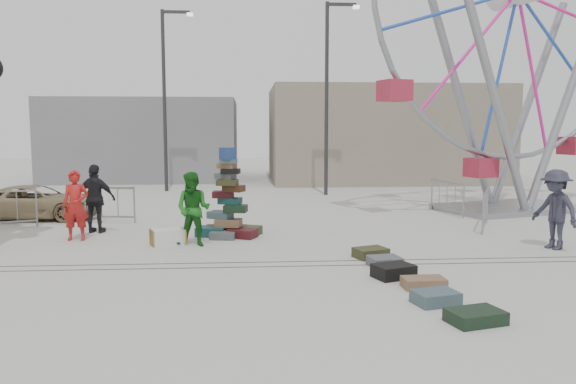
{
  "coord_description": "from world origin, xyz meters",
  "views": [
    {
      "loc": [
        -0.3,
        -10.58,
        2.79
      ],
      "look_at": [
        0.62,
        2.33,
        1.34
      ],
      "focal_mm": 35.0,
      "sensor_mm": 36.0,
      "label": 1
    }
  ],
  "objects": [
    {
      "name": "ground",
      "position": [
        0.0,
        0.0,
        0.0
      ],
      "size": [
        90.0,
        90.0,
        0.0
      ],
      "primitive_type": "plane",
      "color": "#9E9E99",
      "rests_on": "ground"
    },
    {
      "name": "track_line_near",
      "position": [
        0.0,
        0.6,
        0.0
      ],
      "size": [
        40.0,
        0.04,
        0.01
      ],
      "primitive_type": "cube",
      "color": "#47443F",
      "rests_on": "ground"
    },
    {
      "name": "track_line_far",
      "position": [
        0.0,
        1.0,
        0.0
      ],
      "size": [
        40.0,
        0.04,
        0.01
      ],
      "primitive_type": "cube",
      "color": "#47443F",
      "rests_on": "ground"
    },
    {
      "name": "building_right",
      "position": [
        7.0,
        20.0,
        2.5
      ],
      "size": [
        12.0,
        8.0,
        5.0
      ],
      "primitive_type": "cube",
      "color": "gray",
      "rests_on": "ground"
    },
    {
      "name": "building_left",
      "position": [
        -6.0,
        22.0,
        2.2
      ],
      "size": [
        10.0,
        8.0,
        4.4
      ],
      "primitive_type": "cube",
      "color": "gray",
      "rests_on": "ground"
    },
    {
      "name": "lamp_post_right",
      "position": [
        3.09,
        13.0,
        4.48
      ],
      "size": [
        1.41,
        0.25,
        8.0
      ],
      "color": "#2D2D30",
      "rests_on": "ground"
    },
    {
      "name": "lamp_post_left",
      "position": [
        -3.91,
        15.0,
        4.48
      ],
      "size": [
        1.41,
        0.25,
        8.0
      ],
      "color": "#2D2D30",
      "rests_on": "ground"
    },
    {
      "name": "suitcase_tower",
      "position": [
        -0.82,
        4.05,
        0.65
      ],
      "size": [
        1.79,
        1.48,
        2.32
      ],
      "rotation": [
        0.0,
        0.0,
        -0.31
      ],
      "color": "#184748",
      "rests_on": "ground"
    },
    {
      "name": "ferris_wheel",
      "position": [
        8.64,
        7.98,
        6.38
      ],
      "size": [
        10.7,
        4.0,
        12.95
      ],
      "rotation": [
        0.0,
        0.0,
        0.31
      ],
      "color": "gray",
      "rests_on": "ground"
    },
    {
      "name": "steamer_trunk",
      "position": [
        -2.26,
        3.0,
        0.19
      ],
      "size": [
        0.92,
        0.72,
        0.38
      ],
      "primitive_type": "cube",
      "rotation": [
        0.0,
        0.0,
        0.35
      ],
      "color": "silver",
      "rests_on": "ground"
    },
    {
      "name": "row_case_0",
      "position": [
        2.35,
        1.26,
        0.11
      ],
      "size": [
        0.82,
        0.73,
        0.22
      ],
      "primitive_type": "cube",
      "rotation": [
        0.0,
        0.0,
        0.36
      ],
      "color": "#37391C",
      "rests_on": "ground"
    },
    {
      "name": "row_case_1",
      "position": [
        2.47,
        0.48,
        0.1
      ],
      "size": [
        0.71,
        0.64,
        0.2
      ],
      "primitive_type": "cube",
      "rotation": [
        0.0,
        0.0,
        0.17
      ],
      "color": "#54575B",
      "rests_on": "ground"
    },
    {
      "name": "row_case_2",
      "position": [
        2.42,
        -0.41,
        0.13
      ],
      "size": [
        0.87,
        0.75,
        0.26
      ],
      "primitive_type": "cube",
      "rotation": [
        0.0,
        0.0,
        0.35
      ],
      "color": "black",
      "rests_on": "ground"
    },
    {
      "name": "row_case_3",
      "position": [
        2.78,
        -1.12,
        0.09
      ],
      "size": [
        0.76,
        0.46,
        0.19
      ],
      "primitive_type": "cube",
      "rotation": [
        0.0,
        0.0,
        0.04
      ],
      "color": "#845F43",
      "rests_on": "ground"
    },
    {
      "name": "row_case_4",
      "position": [
        2.68,
        -2.03,
        0.11
      ],
      "size": [
        0.79,
        0.66,
        0.21
      ],
      "primitive_type": "cube",
      "rotation": [
        0.0,
        0.0,
        0.24
      ],
      "color": "#435960",
      "rests_on": "ground"
    },
    {
      "name": "row_case_5",
      "position": [
        2.96,
        -2.94,
        0.1
      ],
      "size": [
        0.89,
        0.71,
        0.19
      ],
      "primitive_type": "cube",
      "rotation": [
        0.0,
        0.0,
        0.26
      ],
      "color": "black",
      "rests_on": "ground"
    },
    {
      "name": "barricade_dummy_c",
      "position": [
        -4.69,
        6.39,
        0.55
      ],
      "size": [
        2.0,
        0.35,
        1.1
      ],
      "primitive_type": null,
      "rotation": [
        0.0,
        0.0,
        -0.13
      ],
      "color": "gray",
      "rests_on": "ground"
    },
    {
      "name": "barricade_wheel_front",
      "position": [
        6.34,
        4.58,
        0.55
      ],
      "size": [
        0.99,
        1.83,
        1.1
      ],
      "primitive_type": null,
      "rotation": [
        0.0,
        0.0,
        1.11
      ],
      "color": "gray",
      "rests_on": "ground"
    },
    {
      "name": "barricade_wheel_back",
      "position": [
        6.26,
        7.42,
        0.55
      ],
      "size": [
        0.47,
        1.98,
        1.1
      ],
      "primitive_type": null,
      "rotation": [
        0.0,
        0.0,
        -1.39
      ],
      "color": "gray",
      "rests_on": "ground"
    },
    {
      "name": "pedestrian_red",
      "position": [
        -4.64,
        3.72,
        0.89
      ],
      "size": [
        0.67,
        0.45,
        1.78
      ],
      "primitive_type": "imported",
      "rotation": [
        0.0,
        0.0,
        0.05
      ],
      "color": "#AC1B18",
      "rests_on": "ground"
    },
    {
      "name": "pedestrian_green",
      "position": [
        -1.62,
        2.8,
        0.89
      ],
      "size": [
        1.02,
        0.89,
        1.78
      ],
      "primitive_type": "imported",
      "rotation": [
        0.0,
        0.0,
        -0.28
      ],
      "color": "#175D17",
      "rests_on": "ground"
    },
    {
      "name": "pedestrian_black",
      "position": [
        -4.41,
        4.71,
        0.93
      ],
      "size": [
        1.15,
        0.64,
        1.86
      ],
      "primitive_type": "imported",
      "rotation": [
        0.0,
        0.0,
        2.96
      ],
      "color": "black",
      "rests_on": "ground"
    },
    {
      "name": "pedestrian_grey",
      "position": [
        6.82,
        1.85,
        0.93
      ],
      "size": [
        1.06,
        1.37,
        1.87
      ],
      "primitive_type": "imported",
      "rotation": [
        0.0,
        0.0,
        -1.23
      ],
      "color": "#282835",
      "rests_on": "ground"
    },
    {
      "name": "parked_suv",
      "position": [
        -6.9,
        7.23,
        0.53
      ],
      "size": [
        3.84,
        1.8,
        1.06
      ],
      "primitive_type": "imported",
      "rotation": [
        0.0,
        0.0,
        1.58
      ],
      "color": "#988462",
      "rests_on": "ground"
    }
  ]
}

